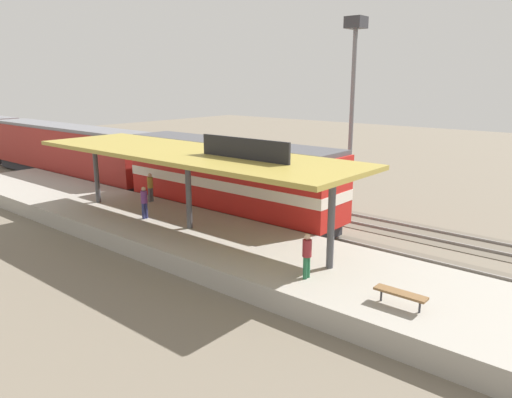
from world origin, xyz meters
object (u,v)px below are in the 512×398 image
at_px(platform_bench, 400,294).
at_px(passenger_carriage_front, 67,151).
at_px(locomotive, 229,179).
at_px(light_mast, 354,73).
at_px(person_boarding, 307,253).
at_px(person_walking, 144,201).
at_px(person_waiting, 150,186).

relative_size(platform_bench, passenger_carriage_front, 0.08).
height_order(platform_bench, passenger_carriage_front, passenger_carriage_front).
xyz_separation_m(locomotive, light_mast, (7.80, -3.41, 5.99)).
xyz_separation_m(passenger_carriage_front, person_boarding, (-6.02, -27.55, -0.46)).
bearing_deg(passenger_carriage_front, person_walking, -106.70).
relative_size(passenger_carriage_front, light_mast, 1.71).
relative_size(person_walking, person_boarding, 1.00).
xyz_separation_m(platform_bench, person_waiting, (3.48, 17.20, 0.51)).
xyz_separation_m(locomotive, passenger_carriage_front, (0.00, 18.00, -0.10)).
bearing_deg(person_boarding, passenger_carriage_front, 77.66).
distance_m(locomotive, person_walking, 5.20).
height_order(person_walking, person_boarding, same).
distance_m(person_waiting, person_boarding, 14.04).
height_order(passenger_carriage_front, light_mast, light_mast).
xyz_separation_m(platform_bench, locomotive, (6.00, 13.15, 1.07)).
bearing_deg(light_mast, locomotive, 156.39).
bearing_deg(light_mast, person_waiting, 144.15).
bearing_deg(light_mast, passenger_carriage_front, 110.02).
height_order(locomotive, person_boarding, locomotive).
relative_size(locomotive, person_waiting, 8.44).
distance_m(person_walking, person_boarding, 10.96).
relative_size(locomotive, person_walking, 8.44).
height_order(locomotive, passenger_carriage_front, locomotive).
xyz_separation_m(locomotive, person_waiting, (-2.52, 4.05, -0.56)).
bearing_deg(passenger_carriage_front, light_mast, -69.98).
relative_size(passenger_carriage_front, person_waiting, 11.70).
bearing_deg(person_boarding, light_mast, 23.93).
distance_m(passenger_carriage_front, light_mast, 23.58).
bearing_deg(person_walking, person_boarding, -95.41).
distance_m(platform_bench, locomotive, 14.49).
height_order(light_mast, person_boarding, light_mast).
distance_m(passenger_carriage_front, person_walking, 17.37).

